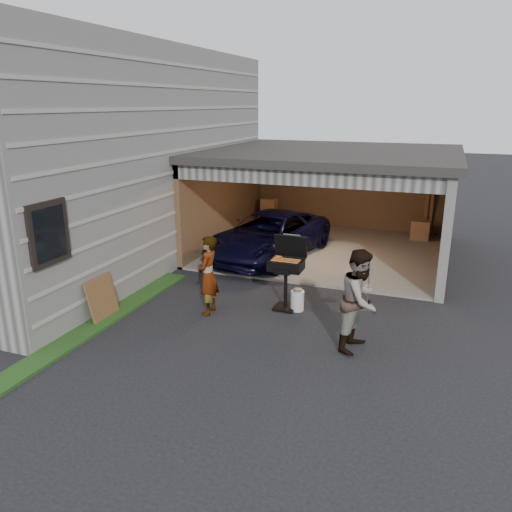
# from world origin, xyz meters

# --- Properties ---
(ground) EXTENTS (80.00, 80.00, 0.00)m
(ground) POSITION_xyz_m (0.00, 0.00, 0.00)
(ground) COLOR black
(ground) RESTS_ON ground
(house) EXTENTS (7.00, 11.00, 5.50)m
(house) POSITION_xyz_m (-6.00, 4.00, 2.75)
(house) COLOR #474744
(house) RESTS_ON ground
(groundcover_strip) EXTENTS (0.50, 8.00, 0.06)m
(groundcover_strip) POSITION_xyz_m (-2.25, -1.00, 0.03)
(groundcover_strip) COLOR #193814
(groundcover_strip) RESTS_ON ground
(garage) EXTENTS (6.80, 6.30, 2.90)m
(garage) POSITION_xyz_m (0.76, 6.79, 1.87)
(garage) COLOR #605E59
(garage) RESTS_ON ground
(minivan) EXTENTS (2.77, 4.64, 1.21)m
(minivan) POSITION_xyz_m (-0.58, 5.20, 0.60)
(minivan) COLOR black
(minivan) RESTS_ON ground
(woman) EXTENTS (0.45, 0.63, 1.62)m
(woman) POSITION_xyz_m (-0.50, 1.25, 0.81)
(woman) COLOR silver
(woman) RESTS_ON ground
(man) EXTENTS (0.85, 1.00, 1.80)m
(man) POSITION_xyz_m (2.60, 0.80, 0.90)
(man) COLOR #402B19
(man) RESTS_ON ground
(bbq_grill) EXTENTS (0.68, 0.60, 1.52)m
(bbq_grill) POSITION_xyz_m (0.90, 2.04, 0.91)
(bbq_grill) COLOR black
(bbq_grill) RESTS_ON ground
(propane_tank) EXTENTS (0.36, 0.36, 0.42)m
(propane_tank) POSITION_xyz_m (1.15, 2.03, 0.21)
(propane_tank) COLOR silver
(propane_tank) RESTS_ON ground
(plywood_panel) EXTENTS (0.22, 0.78, 0.86)m
(plywood_panel) POSITION_xyz_m (-2.34, 0.25, 0.43)
(plywood_panel) COLOR brown
(plywood_panel) RESTS_ON ground
(hand_truck) EXTENTS (0.43, 0.39, 0.95)m
(hand_truck) POSITION_xyz_m (2.38, 2.61, 0.18)
(hand_truck) COLOR slate
(hand_truck) RESTS_ON ground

